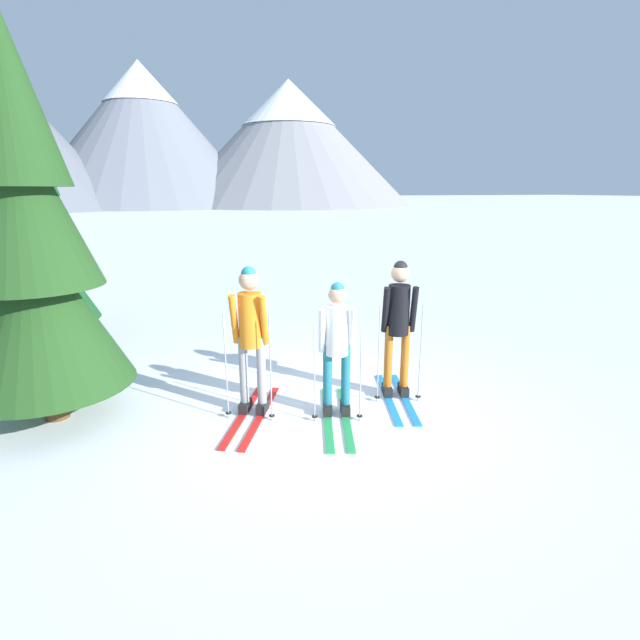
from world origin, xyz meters
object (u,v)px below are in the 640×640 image
at_px(skier_in_white, 337,345).
at_px(skier_in_black, 398,321).
at_px(pine_tree_mid, 30,244).
at_px(pine_tree_near, 33,231).
at_px(skier_in_orange, 251,334).

bearing_deg(skier_in_white, skier_in_black, 16.48).
bearing_deg(pine_tree_mid, pine_tree_near, 100.99).
height_order(pine_tree_near, pine_tree_mid, pine_tree_mid).
xyz_separation_m(skier_in_orange, pine_tree_near, (-2.94, 4.01, 0.98)).
distance_m(skier_in_white, pine_tree_near, 5.98).
height_order(skier_in_white, pine_tree_near, pine_tree_near).
bearing_deg(pine_tree_mid, skier_in_white, -17.54).
relative_size(pine_tree_near, pine_tree_mid, 0.95).
xyz_separation_m(skier_in_orange, pine_tree_mid, (-2.29, 0.65, 1.08)).
bearing_deg(skier_in_orange, pine_tree_near, 126.25).
height_order(skier_in_orange, skier_in_black, skier_in_orange).
distance_m(pine_tree_near, pine_tree_mid, 3.43).
bearing_deg(pine_tree_near, skier_in_black, -40.27).
xyz_separation_m(skier_in_white, pine_tree_mid, (-3.25, 1.03, 1.20)).
relative_size(skier_in_orange, pine_tree_near, 0.42).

